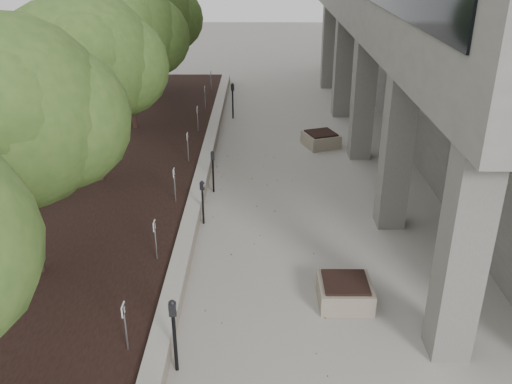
{
  "coord_description": "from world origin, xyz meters",
  "views": [
    {
      "loc": [
        -0.05,
        -7.13,
        6.96
      ],
      "look_at": [
        -0.14,
        5.58,
        1.11
      ],
      "focal_mm": 38.83,
      "sensor_mm": 36.0,
      "label": 1
    }
  ],
  "objects_px": {
    "crabapple_tree_4": "(128,55)",
    "parking_meter_4": "(213,172)",
    "crabapple_tree_3": "(90,90)",
    "crabapple_tree_5": "(153,33)",
    "crabapple_tree_2": "(18,153)",
    "parking_meter_5": "(233,101)",
    "planter_back": "(321,139)",
    "planter_front": "(345,291)",
    "parking_meter_3": "(203,202)",
    "parking_meter_2": "(175,336)"
  },
  "relations": [
    {
      "from": "crabapple_tree_2",
      "to": "parking_meter_2",
      "type": "bearing_deg",
      "value": -37.83
    },
    {
      "from": "crabapple_tree_2",
      "to": "parking_meter_4",
      "type": "relative_size",
      "value": 4.14
    },
    {
      "from": "parking_meter_5",
      "to": "planter_back",
      "type": "bearing_deg",
      "value": -55.24
    },
    {
      "from": "parking_meter_4",
      "to": "crabapple_tree_4",
      "type": "bearing_deg",
      "value": 116.88
    },
    {
      "from": "crabapple_tree_4",
      "to": "crabapple_tree_5",
      "type": "height_order",
      "value": "same"
    },
    {
      "from": "crabapple_tree_2",
      "to": "planter_back",
      "type": "distance_m",
      "value": 11.8
    },
    {
      "from": "planter_front",
      "to": "parking_meter_2",
      "type": "bearing_deg",
      "value": -147.76
    },
    {
      "from": "crabapple_tree_4",
      "to": "crabapple_tree_5",
      "type": "relative_size",
      "value": 1.0
    },
    {
      "from": "planter_back",
      "to": "parking_meter_4",
      "type": "bearing_deg",
      "value": -131.62
    },
    {
      "from": "crabapple_tree_4",
      "to": "parking_meter_4",
      "type": "bearing_deg",
      "value": -56.07
    },
    {
      "from": "crabapple_tree_5",
      "to": "parking_meter_3",
      "type": "height_order",
      "value": "crabapple_tree_5"
    },
    {
      "from": "parking_meter_3",
      "to": "parking_meter_5",
      "type": "relative_size",
      "value": 0.83
    },
    {
      "from": "crabapple_tree_3",
      "to": "crabapple_tree_4",
      "type": "relative_size",
      "value": 1.0
    },
    {
      "from": "parking_meter_4",
      "to": "planter_front",
      "type": "relative_size",
      "value": 1.2
    },
    {
      "from": "crabapple_tree_5",
      "to": "parking_meter_3",
      "type": "distance_m",
      "value": 12.71
    },
    {
      "from": "crabapple_tree_2",
      "to": "parking_meter_3",
      "type": "distance_m",
      "value": 5.06
    },
    {
      "from": "parking_meter_2",
      "to": "parking_meter_4",
      "type": "relative_size",
      "value": 1.14
    },
    {
      "from": "crabapple_tree_4",
      "to": "planter_front",
      "type": "relative_size",
      "value": 4.96
    },
    {
      "from": "crabapple_tree_5",
      "to": "crabapple_tree_2",
      "type": "bearing_deg",
      "value": -90.0
    },
    {
      "from": "crabapple_tree_4",
      "to": "parking_meter_4",
      "type": "height_order",
      "value": "crabapple_tree_4"
    },
    {
      "from": "crabapple_tree_4",
      "to": "planter_front",
      "type": "height_order",
      "value": "crabapple_tree_4"
    },
    {
      "from": "parking_meter_5",
      "to": "planter_back",
      "type": "distance_m",
      "value": 4.82
    },
    {
      "from": "planter_back",
      "to": "crabapple_tree_2",
      "type": "bearing_deg",
      "value": -127.58
    },
    {
      "from": "crabapple_tree_5",
      "to": "planter_back",
      "type": "relative_size",
      "value": 4.8
    },
    {
      "from": "parking_meter_4",
      "to": "crabapple_tree_3",
      "type": "bearing_deg",
      "value": 172.94
    },
    {
      "from": "parking_meter_2",
      "to": "parking_meter_3",
      "type": "xyz_separation_m",
      "value": [
        -0.04,
        5.52,
        -0.12
      ]
    },
    {
      "from": "crabapple_tree_2",
      "to": "crabapple_tree_4",
      "type": "height_order",
      "value": "same"
    },
    {
      "from": "crabapple_tree_3",
      "to": "parking_meter_2",
      "type": "bearing_deg",
      "value": -66.45
    },
    {
      "from": "parking_meter_4",
      "to": "planter_front",
      "type": "bearing_deg",
      "value": -67.17
    },
    {
      "from": "parking_meter_3",
      "to": "planter_back",
      "type": "distance_m",
      "value": 7.17
    },
    {
      "from": "crabapple_tree_5",
      "to": "parking_meter_5",
      "type": "relative_size",
      "value": 3.6
    },
    {
      "from": "crabapple_tree_4",
      "to": "crabapple_tree_5",
      "type": "distance_m",
      "value": 5.0
    },
    {
      "from": "planter_back",
      "to": "parking_meter_3",
      "type": "bearing_deg",
      "value": -121.42
    },
    {
      "from": "crabapple_tree_4",
      "to": "parking_meter_2",
      "type": "bearing_deg",
      "value": -75.3
    },
    {
      "from": "crabapple_tree_3",
      "to": "planter_front",
      "type": "relative_size",
      "value": 4.96
    },
    {
      "from": "crabapple_tree_2",
      "to": "parking_meter_4",
      "type": "xyz_separation_m",
      "value": [
        3.36,
        5.0,
        -2.46
      ]
    },
    {
      "from": "parking_meter_2",
      "to": "planter_back",
      "type": "distance_m",
      "value": 12.21
    },
    {
      "from": "crabapple_tree_5",
      "to": "planter_back",
      "type": "xyz_separation_m",
      "value": [
        6.98,
        -5.93,
        -2.86
      ]
    },
    {
      "from": "crabapple_tree_4",
      "to": "crabapple_tree_3",
      "type": "bearing_deg",
      "value": -90.0
    },
    {
      "from": "parking_meter_3",
      "to": "parking_meter_4",
      "type": "height_order",
      "value": "parking_meter_4"
    },
    {
      "from": "parking_meter_5",
      "to": "planter_front",
      "type": "relative_size",
      "value": 1.38
    },
    {
      "from": "planter_back",
      "to": "crabapple_tree_5",
      "type": "bearing_deg",
      "value": 139.67
    },
    {
      "from": "parking_meter_2",
      "to": "planter_front",
      "type": "bearing_deg",
      "value": 27.08
    },
    {
      "from": "crabapple_tree_2",
      "to": "planter_back",
      "type": "bearing_deg",
      "value": 52.42
    },
    {
      "from": "crabapple_tree_3",
      "to": "crabapple_tree_5",
      "type": "xyz_separation_m",
      "value": [
        0.0,
        10.0,
        0.0
      ]
    },
    {
      "from": "crabapple_tree_4",
      "to": "parking_meter_3",
      "type": "relative_size",
      "value": 4.35
    },
    {
      "from": "parking_meter_3",
      "to": "crabapple_tree_4",
      "type": "bearing_deg",
      "value": 135.99
    },
    {
      "from": "crabapple_tree_2",
      "to": "crabapple_tree_5",
      "type": "distance_m",
      "value": 15.0
    },
    {
      "from": "parking_meter_2",
      "to": "parking_meter_3",
      "type": "relative_size",
      "value": 1.19
    },
    {
      "from": "crabapple_tree_3",
      "to": "planter_front",
      "type": "distance_m",
      "value": 9.02
    }
  ]
}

